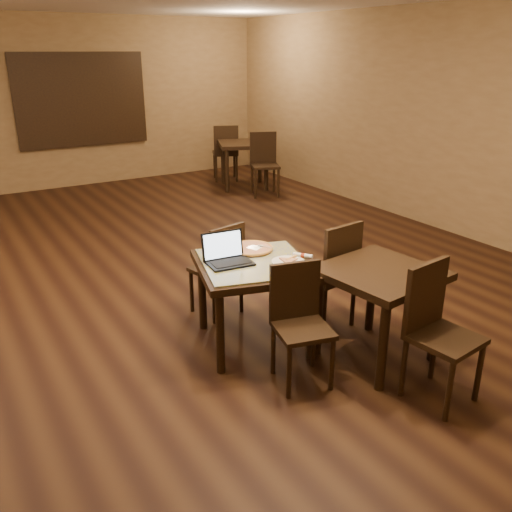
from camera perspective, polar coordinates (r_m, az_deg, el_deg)
ground at (r=6.21m, az=-8.99°, el=-2.16°), size 10.00×10.00×0.00m
wall_back at (r=10.57m, az=-20.58°, el=14.74°), size 8.00×0.02×3.00m
wall_right at (r=8.17m, az=17.86°, el=13.58°), size 0.02×10.00×3.00m
mural at (r=10.64m, az=-17.86°, el=15.36°), size 2.34×0.05×1.64m
tiled_table at (r=4.53m, az=-0.21°, el=-1.78°), size 1.14×1.14×0.76m
chair_main_near at (r=4.13m, az=4.54°, el=-6.34°), size 0.48×0.48×0.92m
chair_main_far at (r=5.09m, az=-3.70°, el=-0.91°), size 0.47×0.47×0.92m
laptop at (r=4.46m, az=-3.13°, el=0.13°), size 0.38×0.31×0.25m
plate at (r=4.46m, az=3.40°, el=-0.65°), size 0.27×0.27×0.01m
pizza_slice at (r=4.46m, az=3.41°, el=-0.48°), size 0.23×0.23×0.02m
pizza_pan at (r=4.74m, az=-0.49°, el=0.66°), size 0.34×0.34×0.01m
pizza_whole at (r=4.73m, az=-0.49°, el=0.83°), size 0.38×0.38×0.03m
spatula at (r=4.73m, az=-0.16°, el=0.89°), size 0.20×0.28×0.01m
napkin_roll at (r=4.59m, az=4.97°, el=0.06°), size 0.13×0.16×0.04m
other_table_a at (r=10.07m, az=-1.28°, el=11.10°), size 1.16×1.16×0.83m
other_table_a_chair_near at (r=9.57m, az=0.86°, el=10.07°), size 0.61×0.61×1.07m
other_table_a_chair_far at (r=10.60m, az=-3.21°, el=11.12°), size 0.61×0.61×1.07m
other_table_c at (r=4.43m, az=12.86°, el=-2.99°), size 0.93×0.93×0.79m
other_table_c_chair_near at (r=4.11m, az=18.40°, el=-6.82°), size 0.49×0.49×1.02m
other_table_c_chair_far at (r=4.87m, az=8.08°, el=-1.45°), size 0.49×0.49×1.02m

